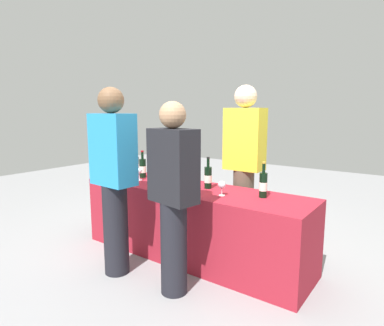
% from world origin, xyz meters
% --- Properties ---
extents(ground_plane, '(12.00, 12.00, 0.00)m').
position_xyz_m(ground_plane, '(0.00, 0.00, 0.00)').
color(ground_plane, gray).
extents(tasting_table, '(2.41, 0.66, 0.72)m').
position_xyz_m(tasting_table, '(0.00, 0.00, 0.36)').
color(tasting_table, maroon).
rests_on(tasting_table, ground_plane).
extents(wine_bottle_0, '(0.08, 0.08, 0.32)m').
position_xyz_m(wine_bottle_0, '(-0.96, 0.17, 0.83)').
color(wine_bottle_0, black).
rests_on(wine_bottle_0, tasting_table).
extents(wine_bottle_1, '(0.08, 0.08, 0.31)m').
position_xyz_m(wine_bottle_1, '(-0.76, 0.08, 0.83)').
color(wine_bottle_1, black).
rests_on(wine_bottle_1, tasting_table).
extents(wine_bottle_2, '(0.08, 0.08, 0.34)m').
position_xyz_m(wine_bottle_2, '(-0.19, 0.17, 0.84)').
color(wine_bottle_2, black).
rests_on(wine_bottle_2, tasting_table).
extents(wine_bottle_3, '(0.07, 0.07, 0.31)m').
position_xyz_m(wine_bottle_3, '(0.14, 0.07, 0.83)').
color(wine_bottle_3, black).
rests_on(wine_bottle_3, tasting_table).
extents(wine_bottle_4, '(0.07, 0.07, 0.32)m').
position_xyz_m(wine_bottle_4, '(0.72, 0.08, 0.84)').
color(wine_bottle_4, black).
rests_on(wine_bottle_4, tasting_table).
extents(wine_glass_0, '(0.06, 0.06, 0.14)m').
position_xyz_m(wine_glass_0, '(-0.68, -0.05, 0.82)').
color(wine_glass_0, silver).
rests_on(wine_glass_0, tasting_table).
extents(wine_glass_1, '(0.07, 0.07, 0.14)m').
position_xyz_m(wine_glass_1, '(-0.46, -0.11, 0.82)').
color(wine_glass_1, silver).
rests_on(wine_glass_1, tasting_table).
extents(wine_glass_2, '(0.06, 0.06, 0.13)m').
position_xyz_m(wine_glass_2, '(-0.10, -0.17, 0.81)').
color(wine_glass_2, silver).
rests_on(wine_glass_2, tasting_table).
extents(wine_glass_3, '(0.07, 0.07, 0.14)m').
position_xyz_m(wine_glass_3, '(0.40, -0.09, 0.82)').
color(wine_glass_3, silver).
rests_on(wine_glass_3, tasting_table).
extents(server_pouring, '(0.41, 0.23, 1.74)m').
position_xyz_m(server_pouring, '(0.31, 0.52, 0.95)').
color(server_pouring, brown).
rests_on(server_pouring, ground_plane).
extents(guest_0, '(0.42, 0.24, 1.68)m').
position_xyz_m(guest_0, '(-0.36, -0.68, 0.91)').
color(guest_0, black).
rests_on(guest_0, ground_plane).
extents(guest_1, '(0.42, 0.28, 1.55)m').
position_xyz_m(guest_1, '(0.28, -0.64, 0.84)').
color(guest_1, black).
rests_on(guest_1, ground_plane).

